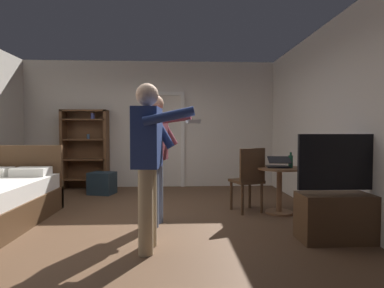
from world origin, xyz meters
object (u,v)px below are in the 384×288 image
at_px(bookshelf, 86,146).
at_px(suitcase_dark, 102,183).
at_px(side_table, 279,182).
at_px(laptop, 278,164).
at_px(bottle_on_table, 291,161).
at_px(person_blue_shirt, 149,154).
at_px(tv_flatscreen, 344,209).
at_px(wooden_chair, 249,177).
at_px(person_striped_shirt, 156,150).

xyz_separation_m(bookshelf, suitcase_dark, (0.50, -0.62, -0.71)).
relative_size(bookshelf, side_table, 2.45).
bearing_deg(laptop, bottle_on_table, -11.96).
bearing_deg(suitcase_dark, person_blue_shirt, -53.34).
bearing_deg(laptop, bookshelf, 147.40).
distance_m(tv_flatscreen, person_blue_shirt, 2.27).
relative_size(side_table, suitcase_dark, 1.49).
distance_m(tv_flatscreen, suitcase_dark, 4.37).
height_order(tv_flatscreen, side_table, tv_flatscreen).
bearing_deg(wooden_chair, person_blue_shirt, -134.07).
distance_m(bookshelf, side_table, 4.19).
relative_size(side_table, laptop, 1.93).
xyz_separation_m(side_table, person_striped_shirt, (-1.82, -0.49, 0.52)).
distance_m(side_table, bottle_on_table, 0.36).
bearing_deg(bottle_on_table, wooden_chair, 165.47).
xyz_separation_m(tv_flatscreen, person_striped_shirt, (-2.16, 0.70, 0.63)).
height_order(tv_flatscreen, wooden_chair, tv_flatscreen).
distance_m(bookshelf, person_blue_shirt, 3.95).
bearing_deg(person_striped_shirt, wooden_chair, 22.28).
height_order(bottle_on_table, suitcase_dark, bottle_on_table).
distance_m(person_blue_shirt, suitcase_dark, 3.27).
height_order(bookshelf, bottle_on_table, bookshelf).
relative_size(person_blue_shirt, person_striped_shirt, 1.00).
bearing_deg(person_blue_shirt, tv_flatscreen, 4.41).
relative_size(bottle_on_table, person_blue_shirt, 0.13).
bearing_deg(bottle_on_table, tv_flatscreen, -80.11).
height_order(bookshelf, person_blue_shirt, person_blue_shirt).
height_order(side_table, bottle_on_table, bottle_on_table).
bearing_deg(bookshelf, tv_flatscreen, -41.19).
height_order(laptop, bottle_on_table, bottle_on_table).
relative_size(tv_flatscreen, suitcase_dark, 2.57).
height_order(bookshelf, laptop, bookshelf).
xyz_separation_m(bookshelf, side_table, (3.54, -2.20, -0.46)).
distance_m(bookshelf, laptop, 4.16).
distance_m(bookshelf, bottle_on_table, 4.33).
height_order(laptop, person_blue_shirt, person_blue_shirt).
bearing_deg(side_table, person_striped_shirt, -164.93).
xyz_separation_m(bookshelf, tv_flatscreen, (3.87, -3.39, -0.57)).
bearing_deg(tv_flatscreen, person_striped_shirt, 161.96).
bearing_deg(person_blue_shirt, side_table, 36.55).
distance_m(bottle_on_table, person_blue_shirt, 2.36).
relative_size(laptop, bottle_on_table, 1.56).
relative_size(bookshelf, bottle_on_table, 7.37).
height_order(side_table, laptop, laptop).
bearing_deg(person_striped_shirt, bookshelf, 122.59).
bearing_deg(suitcase_dark, bookshelf, 143.19).
distance_m(bottle_on_table, suitcase_dark, 3.63).
bearing_deg(bottle_on_table, person_striped_shirt, -168.18).
relative_size(bookshelf, wooden_chair, 1.73).
height_order(bookshelf, wooden_chair, bookshelf).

